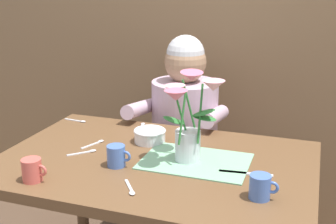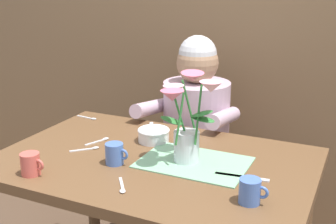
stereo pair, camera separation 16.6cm
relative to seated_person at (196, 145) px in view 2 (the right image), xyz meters
name	(u,v)px [view 2 (the right image)]	position (x,y,z in m)	size (l,w,h in m)	color
wood_panel_backdrop	(238,6)	(0.07, 0.43, 0.69)	(4.00, 0.10, 2.50)	brown
dining_table	(154,182)	(0.07, -0.62, 0.08)	(1.20, 0.80, 0.74)	brown
seated_person	(196,145)	(0.00, 0.00, 0.00)	(0.45, 0.47, 1.14)	#4C4C56
striped_placemat	(194,162)	(0.22, -0.59, 0.18)	(0.40, 0.28, 0.01)	#7AB289
flower_vase	(187,118)	(0.19, -0.59, 0.35)	(0.24, 0.27, 0.33)	silver
ceramic_bowl	(154,135)	(-0.02, -0.45, 0.21)	(0.14, 0.14, 0.06)	white
dinner_knife	(242,177)	(0.42, -0.63, 0.18)	(0.19, 0.02, 0.01)	silver
ceramic_mug	(250,191)	(0.49, -0.79, 0.22)	(0.09, 0.07, 0.08)	#476BB7
tea_cup	(31,164)	(-0.26, -0.92, 0.22)	(0.09, 0.07, 0.08)	#CC564C
coffee_cup	(115,154)	(-0.04, -0.72, 0.22)	(0.09, 0.07, 0.08)	#476BB7
spoon_0	(150,125)	(-0.12, -0.28, 0.18)	(0.04, 0.12, 0.01)	silver
spoon_1	(101,140)	(-0.22, -0.54, 0.18)	(0.06, 0.12, 0.01)	silver
spoon_2	(90,118)	(-0.44, -0.31, 0.18)	(0.12, 0.03, 0.01)	silver
spoon_3	(122,188)	(0.08, -0.88, 0.18)	(0.08, 0.10, 0.01)	silver
spoon_4	(89,149)	(-0.21, -0.64, 0.18)	(0.10, 0.09, 0.01)	silver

